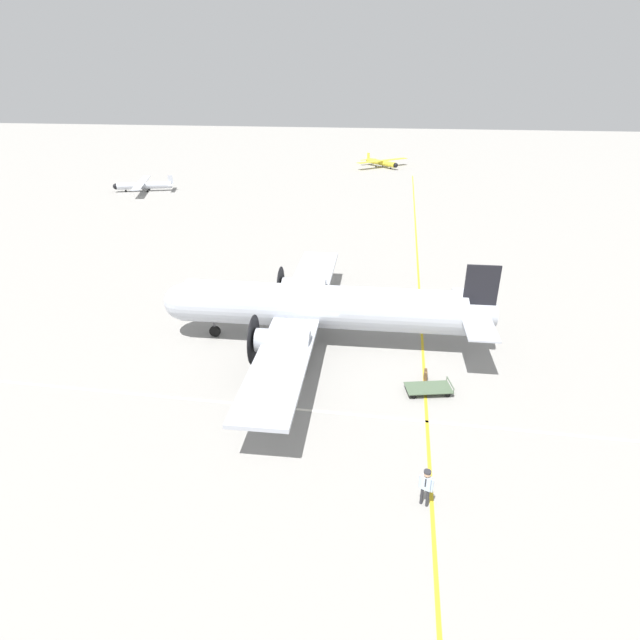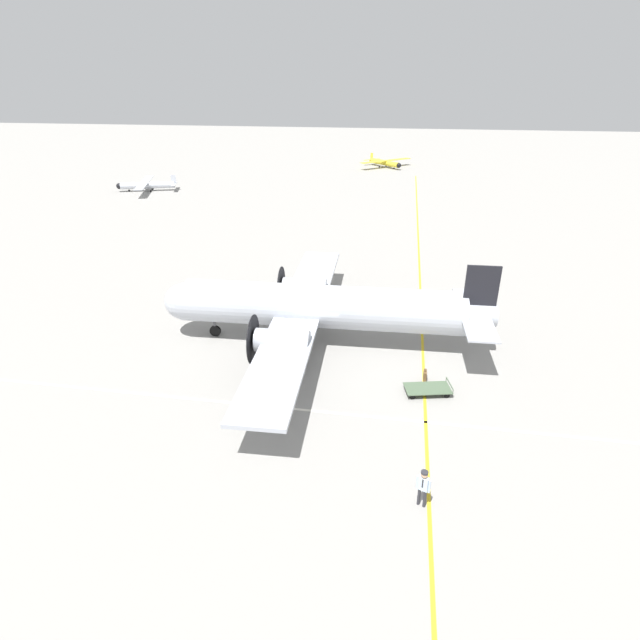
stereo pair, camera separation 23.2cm
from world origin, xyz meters
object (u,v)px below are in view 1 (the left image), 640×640
light_aircraft_distant (143,185)px  light_aircraft_taxiing (382,162)px  suitcase_near_door (425,375)px  baggage_cart (429,388)px  crew_foreground (426,484)px  airliner_main (314,306)px

light_aircraft_distant → light_aircraft_taxiing: size_ratio=1.24×
suitcase_near_door → light_aircraft_distant: 58.54m
suitcase_near_door → baggage_cart: (-1.27, -0.13, 0.01)m
crew_foreground → light_aircraft_distant: size_ratio=0.15×
light_aircraft_taxiing → baggage_cart: bearing=-39.2°
airliner_main → baggage_cart: bearing=143.9°
crew_foreground → light_aircraft_taxiing: light_aircraft_taxiing is taller
crew_foreground → light_aircraft_taxiing: size_ratio=0.18×
light_aircraft_taxiing → airliner_main: bearing=-44.5°
baggage_cart → suitcase_near_door: bearing=-97.5°
baggage_cart → light_aircraft_distant: bearing=-63.1°
light_aircraft_taxiing → light_aircraft_distant: bearing=-94.0°
baggage_cart → crew_foreground: bearing=73.4°
suitcase_near_door → light_aircraft_distant: light_aircraft_distant is taller
airliner_main → light_aircraft_taxiing: 68.22m
suitcase_near_door → light_aircraft_distant: bearing=40.8°
crew_foreground → airliner_main: bearing=-39.9°
airliner_main → baggage_cart: 8.31m
suitcase_near_door → light_aircraft_taxiing: (71.42, 5.49, 0.59)m
airliner_main → baggage_cart: size_ratio=8.92×
suitcase_near_door → baggage_cart: 1.28m
crew_foreground → baggage_cart: 7.66m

